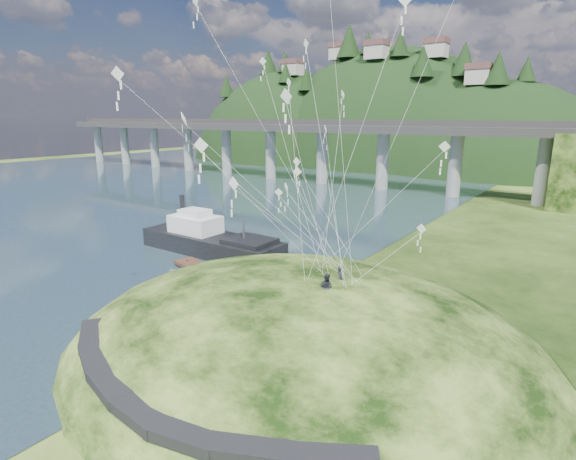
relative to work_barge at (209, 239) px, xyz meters
The scene contains 10 objects.
ground 19.26m from the work_barge, 46.53° to the right, with size 320.00×320.00×0.00m, color black.
water 60.98m from the work_barge, 164.71° to the left, with size 240.00×240.00×0.00m, color #314B5A.
grass_hill 24.53m from the work_barge, 29.36° to the right, with size 36.00×32.00×13.00m.
footpath 31.43m from the work_barge, 48.88° to the right, with size 22.29×5.84×0.83m.
bridge 58.24m from the work_barge, 103.29° to the left, with size 160.00×11.00×15.00m.
far_ridge 112.79m from the work_barge, 105.68° to the left, with size 153.00×70.00×94.50m.
work_barge is the anchor object (origin of this frame).
wooden_dock 9.59m from the work_barge, 40.46° to the right, with size 13.95×5.16×0.99m.
kite_flyers 26.51m from the work_barge, 26.57° to the right, with size 0.97×2.71×1.96m.
kite_swarm 26.81m from the work_barge, 27.81° to the right, with size 20.59×17.65×19.81m.
Camera 1 is at (24.26, -22.20, 15.85)m, focal length 28.00 mm.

